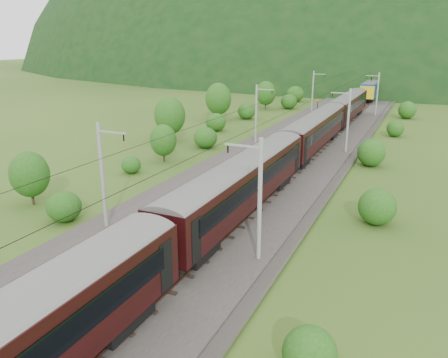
% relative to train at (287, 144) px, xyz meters
% --- Properties ---
extents(ground, '(600.00, 600.00, 0.00)m').
position_rel_train_xyz_m(ground, '(-2.40, -18.23, -3.74)').
color(ground, '#2B4916').
rests_on(ground, ground).
extents(railbed, '(14.00, 220.00, 0.30)m').
position_rel_train_xyz_m(railbed, '(-2.40, -8.23, -3.59)').
color(railbed, '#38332D').
rests_on(railbed, ground).
extents(track_left, '(2.40, 220.00, 0.27)m').
position_rel_train_xyz_m(track_left, '(-4.80, -8.23, -3.37)').
color(track_left, brown).
rests_on(track_left, railbed).
extents(track_right, '(2.40, 220.00, 0.27)m').
position_rel_train_xyz_m(track_right, '(-0.00, -8.23, -3.37)').
color(track_right, brown).
rests_on(track_right, railbed).
extents(catenary_left, '(2.54, 192.28, 8.00)m').
position_rel_train_xyz_m(catenary_left, '(-8.52, 13.77, 0.76)').
color(catenary_left, gray).
rests_on(catenary_left, railbed).
extents(catenary_right, '(2.54, 192.28, 8.00)m').
position_rel_train_xyz_m(catenary_right, '(3.72, 13.77, 0.76)').
color(catenary_right, gray).
rests_on(catenary_right, railbed).
extents(overhead_wires, '(4.83, 198.00, 0.03)m').
position_rel_train_xyz_m(overhead_wires, '(-2.40, -8.23, 3.36)').
color(overhead_wires, black).
rests_on(overhead_wires, ground).
extents(mountain_main, '(504.00, 360.00, 244.00)m').
position_rel_train_xyz_m(mountain_main, '(-2.40, 241.77, -3.74)').
color(mountain_main, black).
rests_on(mountain_main, ground).
extents(mountain_ridge, '(336.00, 280.00, 132.00)m').
position_rel_train_xyz_m(mountain_ridge, '(-122.40, 281.77, -3.74)').
color(mountain_ridge, black).
rests_on(mountain_ridge, ground).
extents(train, '(3.18, 152.61, 5.54)m').
position_rel_train_xyz_m(train, '(0.00, 0.00, 0.00)').
color(train, black).
rests_on(train, ground).
extents(hazard_post_near, '(0.15, 0.15, 1.45)m').
position_rel_train_xyz_m(hazard_post_near, '(-2.84, 26.99, -2.71)').
color(hazard_post_near, red).
rests_on(hazard_post_near, railbed).
extents(hazard_post_far, '(0.15, 0.15, 1.37)m').
position_rel_train_xyz_m(hazard_post_far, '(-2.35, 13.32, -2.75)').
color(hazard_post_far, red).
rests_on(hazard_post_far, railbed).
extents(signal, '(0.26, 0.26, 2.39)m').
position_rel_train_xyz_m(signal, '(-7.39, 45.73, -2.04)').
color(signal, black).
rests_on(signal, railbed).
extents(vegetation_left, '(13.45, 144.63, 6.96)m').
position_rel_train_xyz_m(vegetation_left, '(-17.29, -2.41, -0.93)').
color(vegetation_left, '#234913').
rests_on(vegetation_left, ground).
extents(vegetation_right, '(6.58, 109.28, 3.20)m').
position_rel_train_xyz_m(vegetation_right, '(9.52, -12.10, -2.30)').
color(vegetation_right, '#234913').
rests_on(vegetation_right, ground).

